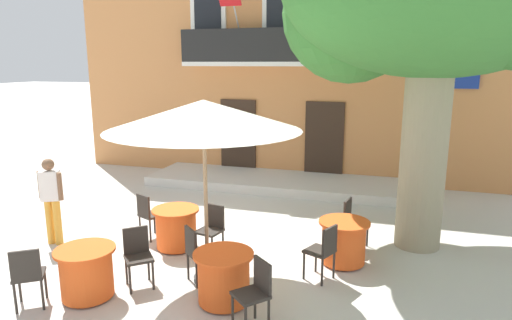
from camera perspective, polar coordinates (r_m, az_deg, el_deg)
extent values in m
plane|color=beige|center=(9.07, -6.99, -9.63)|extent=(120.00, 120.00, 0.00)
cube|color=#CC844C|center=(15.00, 5.13, 13.68)|extent=(13.00, 4.00, 7.50)
cube|color=#332319|center=(13.57, -2.25, 2.85)|extent=(1.10, 0.08, 2.30)
cube|color=#332319|center=(12.96, 8.68, 2.27)|extent=(1.10, 0.08, 2.30)
cube|color=silver|center=(13.76, -6.11, 17.55)|extent=(1.10, 0.08, 1.90)
cube|color=black|center=(13.74, -6.16, 17.56)|extent=(0.84, 0.04, 1.60)
cube|color=silver|center=(13.07, 3.26, 17.88)|extent=(1.10, 0.08, 1.90)
cube|color=black|center=(13.04, 3.23, 17.89)|extent=(0.84, 0.04, 1.60)
cube|color=silver|center=(12.73, 13.41, 17.73)|extent=(1.10, 0.08, 1.90)
cube|color=black|center=(12.70, 13.40, 17.74)|extent=(0.84, 0.04, 1.60)
cube|color=silver|center=(12.73, 2.88, 12.13)|extent=(5.60, 0.65, 0.12)
cube|color=black|center=(12.46, 2.56, 14.47)|extent=(5.60, 0.06, 0.90)
cylinder|color=#B2B2B7|center=(12.99, -2.67, 18.36)|extent=(0.04, 0.95, 1.33)
cylinder|color=#B2B2B7|center=(12.40, 8.42, 18.54)|extent=(0.04, 0.95, 1.33)
cylinder|color=slate|center=(13.51, -6.84, 12.87)|extent=(0.35, 0.35, 0.26)
ellipsoid|color=#38843D|center=(13.51, -6.87, 14.29)|extent=(0.45, 0.45, 0.41)
cylinder|color=#995638|center=(12.97, -0.46, 12.96)|extent=(0.28, 0.28, 0.25)
ellipsoid|color=#38843D|center=(12.98, -0.46, 14.47)|extent=(0.36, 0.36, 0.44)
cylinder|color=#47423D|center=(12.59, 6.38, 12.88)|extent=(0.29, 0.29, 0.24)
ellipsoid|color=#2D7533|center=(12.60, 6.42, 14.34)|extent=(0.38, 0.38, 0.40)
cylinder|color=#47423D|center=(12.40, 13.54, 12.63)|extent=(0.36, 0.36, 0.24)
ellipsoid|color=#2D7533|center=(12.40, 13.60, 13.84)|extent=(0.47, 0.47, 0.29)
cube|color=navy|center=(12.75, 25.75, 14.50)|extent=(0.60, 0.06, 2.80)
cube|color=silver|center=(12.49, 1.94, -2.79)|extent=(6.80, 2.03, 0.25)
cylinder|color=gray|center=(8.66, 20.51, -0.21)|extent=(0.82, 0.82, 3.23)
sphere|color=#33702D|center=(9.21, 12.05, 17.77)|extent=(2.66, 2.66, 2.66)
cylinder|color=#EA561E|center=(6.59, -4.13, -14.84)|extent=(0.74, 0.74, 0.68)
cylinder|color=#EA561E|center=(6.43, -4.18, -11.90)|extent=(0.86, 0.86, 0.04)
cylinder|color=#2D2823|center=(6.76, -4.08, -17.52)|extent=(0.44, 0.44, 0.03)
cylinder|color=#2D2823|center=(6.14, -2.99, -18.55)|extent=(0.04, 0.04, 0.45)
cylinder|color=#2D2823|center=(6.04, 1.64, -19.13)|extent=(0.04, 0.04, 0.45)
cylinder|color=#2D2823|center=(6.29, -0.13, -17.75)|extent=(0.04, 0.04, 0.45)
cube|color=#2D2823|center=(5.96, -0.71, -16.84)|extent=(0.56, 0.56, 0.04)
cube|color=#2D2823|center=(5.94, 0.83, -14.46)|extent=(0.31, 0.28, 0.42)
cylinder|color=#2D2823|center=(7.47, -6.18, -12.71)|extent=(0.04, 0.04, 0.45)
cylinder|color=#2D2823|center=(7.19, -5.01, -13.72)|extent=(0.04, 0.04, 0.45)
cylinder|color=#2D2823|center=(7.35, -8.65, -13.22)|extent=(0.04, 0.04, 0.45)
cylinder|color=#2D2823|center=(7.07, -7.57, -14.28)|extent=(0.04, 0.04, 0.45)
cube|color=#2D2823|center=(7.16, -6.90, -11.71)|extent=(0.57, 0.57, 0.04)
cube|color=#2D2823|center=(7.01, -8.32, -10.26)|extent=(0.31, 0.28, 0.42)
cylinder|color=#EA561E|center=(8.48, -10.14, -8.64)|extent=(0.74, 0.74, 0.68)
cylinder|color=#EA561E|center=(8.36, -10.23, -6.27)|extent=(0.86, 0.86, 0.04)
cylinder|color=#2D2823|center=(8.61, -10.05, -10.85)|extent=(0.44, 0.44, 0.03)
cylinder|color=#2D2823|center=(7.89, -5.62, -11.29)|extent=(0.04, 0.04, 0.45)
cylinder|color=#2D2823|center=(8.07, -7.63, -10.77)|extent=(0.04, 0.04, 0.45)
cylinder|color=#2D2823|center=(8.15, -4.23, -10.47)|extent=(0.04, 0.04, 0.45)
cylinder|color=#2D2823|center=(8.33, -6.21, -10.00)|extent=(0.04, 0.04, 0.45)
cube|color=#2D2823|center=(8.01, -5.96, -9.01)|extent=(0.48, 0.48, 0.04)
cube|color=#2D2823|center=(8.07, -5.25, -7.10)|extent=(0.38, 0.12, 0.42)
cylinder|color=#2D2823|center=(9.32, -12.82, -7.76)|extent=(0.04, 0.04, 0.45)
cylinder|color=#2D2823|center=(9.06, -11.55, -8.29)|extent=(0.04, 0.04, 0.45)
cylinder|color=#2D2823|center=(9.14, -14.56, -8.26)|extent=(0.04, 0.04, 0.45)
cylinder|color=#2D2823|center=(8.88, -13.32, -8.82)|extent=(0.04, 0.04, 0.45)
cube|color=#2D2823|center=(9.02, -13.14, -6.82)|extent=(0.53, 0.53, 0.04)
cube|color=#2D2823|center=(8.85, -14.16, -5.67)|extent=(0.36, 0.20, 0.42)
cylinder|color=#EA561E|center=(7.14, -20.77, -13.41)|extent=(0.74, 0.74, 0.68)
cylinder|color=#EA561E|center=(7.00, -21.00, -10.67)|extent=(0.86, 0.86, 0.04)
cylinder|color=#2D2823|center=(7.30, -20.55, -15.93)|extent=(0.44, 0.44, 0.03)
cylinder|color=#2D2823|center=(7.14, -12.98, -14.18)|extent=(0.04, 0.04, 0.45)
cylinder|color=#2D2823|center=(7.10, -15.76, -14.53)|extent=(0.04, 0.04, 0.45)
cylinder|color=#2D2823|center=(7.45, -13.53, -13.07)|extent=(0.04, 0.04, 0.45)
cylinder|color=#2D2823|center=(7.40, -16.18, -13.39)|extent=(0.04, 0.04, 0.45)
cube|color=#2D2823|center=(7.17, -14.72, -12.02)|extent=(0.56, 0.56, 0.04)
cube|color=#2D2823|center=(7.24, -15.07, -9.81)|extent=(0.31, 0.28, 0.42)
cylinder|color=#2D2823|center=(7.47, -27.90, -14.14)|extent=(0.04, 0.04, 0.45)
cylinder|color=#2D2823|center=(7.42, -25.24, -14.06)|extent=(0.04, 0.04, 0.45)
cylinder|color=#2D2823|center=(7.17, -28.34, -15.31)|extent=(0.04, 0.04, 0.45)
cylinder|color=#2D2823|center=(7.12, -25.56, -15.25)|extent=(0.04, 0.04, 0.45)
cube|color=#2D2823|center=(7.19, -26.95, -12.93)|extent=(0.56, 0.56, 0.04)
cube|color=#2D2823|center=(6.94, -27.35, -11.82)|extent=(0.33, 0.25, 0.42)
cylinder|color=#EA561E|center=(7.89, 11.09, -10.33)|extent=(0.74, 0.74, 0.68)
cylinder|color=#EA561E|center=(7.75, 11.21, -7.80)|extent=(0.86, 0.86, 0.04)
cylinder|color=#2D2823|center=(8.03, 10.99, -12.67)|extent=(0.44, 0.44, 0.03)
cylinder|color=#2D2823|center=(7.31, 6.12, -13.27)|extent=(0.04, 0.04, 0.45)
cylinder|color=#2D2823|center=(7.57, 7.64, -12.39)|extent=(0.04, 0.04, 0.45)
cylinder|color=#2D2823|center=(7.15, 8.42, -13.98)|extent=(0.04, 0.04, 0.45)
cylinder|color=#2D2823|center=(7.41, 9.89, -13.05)|extent=(0.04, 0.04, 0.45)
cube|color=#2D2823|center=(7.26, 8.08, -11.42)|extent=(0.53, 0.53, 0.04)
cube|color=#2D2823|center=(7.08, 9.37, -10.06)|extent=(0.19, 0.36, 0.42)
cylinder|color=#2D2823|center=(8.72, 14.01, -9.24)|extent=(0.04, 0.04, 0.45)
cylinder|color=#2D2823|center=(8.42, 13.40, -10.02)|extent=(0.04, 0.04, 0.45)
cylinder|color=#2D2823|center=(8.81, 11.85, -8.93)|extent=(0.04, 0.04, 0.45)
cylinder|color=#2D2823|center=(8.50, 11.16, -9.68)|extent=(0.04, 0.04, 0.45)
cube|color=#2D2823|center=(8.52, 12.68, -7.93)|extent=(0.47, 0.47, 0.04)
cube|color=#2D2823|center=(8.49, 11.58, -6.31)|extent=(0.12, 0.38, 0.42)
cylinder|color=#997A56|center=(6.88, -6.41, -5.53)|extent=(0.06, 0.06, 2.55)
cylinder|color=#333333|center=(7.35, -6.17, -14.73)|extent=(0.44, 0.44, 0.08)
cone|color=silver|center=(6.60, -6.69, 5.70)|extent=(2.90, 2.90, 0.45)
cylinder|color=gold|center=(9.39, -24.79, -7.12)|extent=(0.14, 0.14, 0.87)
cylinder|color=gold|center=(9.28, -23.95, -7.28)|extent=(0.14, 0.14, 0.87)
cube|color=white|center=(9.13, -24.76, -2.97)|extent=(0.40, 0.36, 0.56)
sphere|color=brown|center=(9.05, -24.99, -0.52)|extent=(0.22, 0.22, 0.22)
cylinder|color=brown|center=(9.28, -25.78, -2.84)|extent=(0.09, 0.09, 0.52)
cylinder|color=brown|center=(8.99, -23.71, -3.11)|extent=(0.09, 0.09, 0.52)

